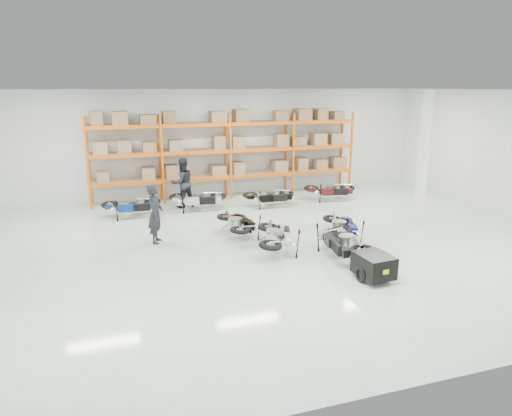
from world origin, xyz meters
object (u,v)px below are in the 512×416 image
object	(u,v)px
moto_back_b	(198,195)
moto_touring_right	(343,237)
moto_back_d	(330,187)
moto_blue_centre	(343,223)
moto_back_c	(270,193)
moto_black_far_left	(239,220)
moto_back_a	(131,202)
person_left	(155,214)
moto_silver_left	(278,232)
person_back	(182,183)
trailer	(374,265)

from	to	relation	value
moto_back_b	moto_touring_right	bearing A→B (deg)	-142.49
moto_touring_right	moto_back_b	distance (m)	6.82
moto_back_b	moto_back_d	distance (m)	5.55
moto_blue_centre	moto_back_d	bearing A→B (deg)	-91.82
moto_blue_centre	moto_back_c	xyz separation A→B (m)	(-0.77, 4.54, -0.02)
moto_black_far_left	moto_back_a	xyz separation A→B (m)	(-3.13, 3.32, 0.01)
moto_back_b	person_left	size ratio (longest dim) A/B	1.04
moto_silver_left	person_left	distance (m)	3.76
moto_blue_centre	person_back	bearing A→B (deg)	-33.22
moto_touring_right	person_left	xyz separation A→B (m)	(-4.78, 2.87, 0.31)
trailer	moto_back_c	world-z (taller)	moto_back_c
moto_black_far_left	moto_touring_right	world-z (taller)	moto_touring_right
moto_back_a	moto_back_b	size ratio (longest dim) A/B	0.96
moto_blue_centre	moto_back_a	size ratio (longest dim) A/B	1.01
moto_silver_left	moto_back_b	distance (m)	5.38
moto_black_far_left	moto_back_c	distance (m)	3.83
moto_back_b	moto_back_c	size ratio (longest dim) A/B	1.06
trailer	moto_back_c	bearing A→B (deg)	85.73
moto_silver_left	moto_back_b	world-z (taller)	moto_silver_left
moto_touring_right	person_back	bearing A→B (deg)	125.18
moto_touring_right	moto_back_d	xyz separation A→B (m)	(2.67, 6.05, -0.04)
moto_black_far_left	moto_blue_centre	bearing A→B (deg)	152.34
moto_back_a	person_back	size ratio (longest dim) A/B	0.93
moto_blue_centre	moto_touring_right	size ratio (longest dim) A/B	0.94
moto_back_b	moto_back_d	size ratio (longest dim) A/B	1.03
trailer	person_back	world-z (taller)	person_back
trailer	moto_back_a	size ratio (longest dim) A/B	0.87
moto_back_a	moto_back_b	xyz separation A→B (m)	(2.47, 0.22, 0.02)
person_back	person_left	bearing A→B (deg)	53.32
person_left	moto_blue_centre	bearing A→B (deg)	-91.02
moto_back_b	moto_back_d	xyz separation A→B (m)	(5.55, -0.14, -0.02)
moto_black_far_left	moto_touring_right	size ratio (longest dim) A/B	0.91
moto_back_d	trailer	bearing A→B (deg)	176.12
trailer	moto_back_b	size ratio (longest dim) A/B	0.83
moto_back_c	person_left	xyz separation A→B (m)	(-4.69, -2.95, 0.36)
moto_blue_centre	moto_back_b	xyz separation A→B (m)	(-3.56, 4.91, 0.02)
moto_back_d	moto_black_far_left	bearing A→B (deg)	140.18
trailer	moto_back_a	distance (m)	9.27
moto_back_b	moto_back_d	bearing A→B (deg)	-78.85
moto_back_c	person_back	world-z (taller)	person_back
trailer	moto_back_b	distance (m)	8.30
moto_back_d	person_back	world-z (taller)	person_back
moto_silver_left	trailer	bearing A→B (deg)	138.33
moto_touring_right	moto_back_c	distance (m)	5.82
moto_blue_centre	person_left	size ratio (longest dim) A/B	1.01
moto_blue_centre	trailer	size ratio (longest dim) A/B	1.16
person_back	moto_blue_centre	bearing A→B (deg)	109.29
trailer	moto_back_d	bearing A→B (deg)	65.81
moto_back_d	person_back	bearing A→B (deg)	98.08
trailer	moto_black_far_left	bearing A→B (deg)	112.70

